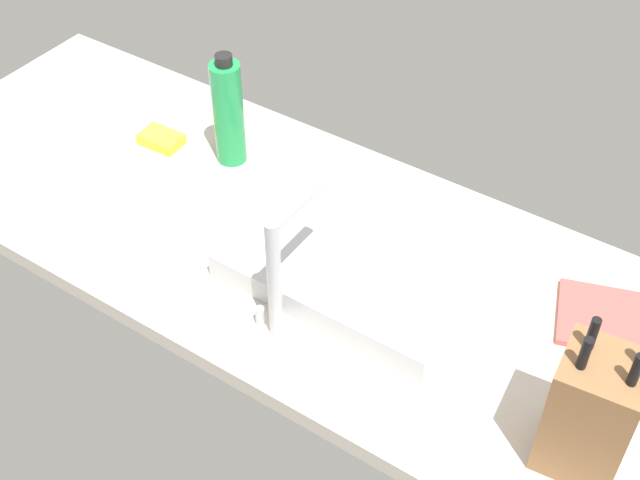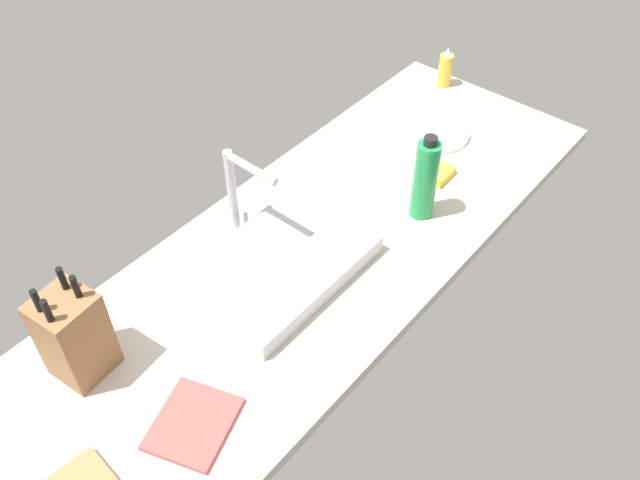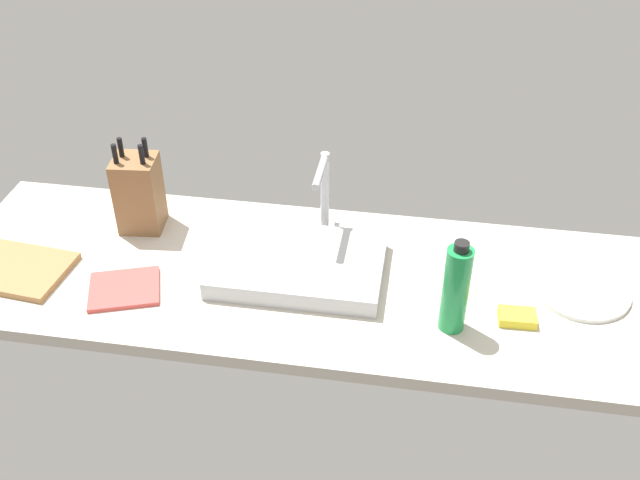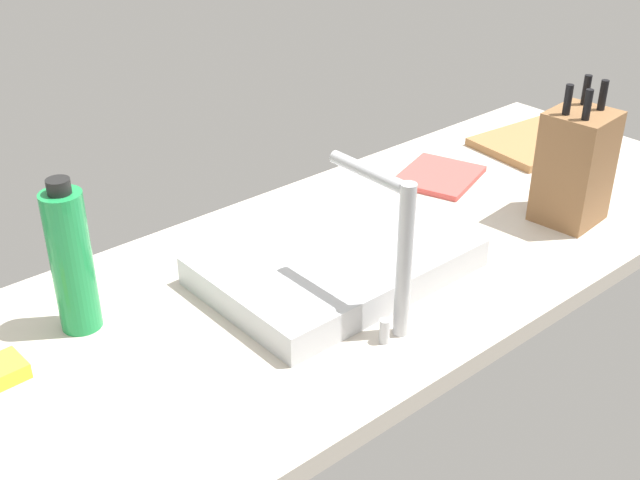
% 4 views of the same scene
% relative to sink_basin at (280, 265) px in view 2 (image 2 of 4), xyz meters
% --- Properties ---
extents(countertop_slab, '(1.99, 0.64, 0.04)m').
position_rel_sink_basin_xyz_m(countertop_slab, '(0.05, -0.01, -0.04)').
color(countertop_slab, beige).
rests_on(countertop_slab, ground).
extents(sink_basin, '(0.44, 0.30, 0.05)m').
position_rel_sink_basin_xyz_m(sink_basin, '(0.00, 0.00, 0.00)').
color(sink_basin, '#B7BABF').
rests_on(sink_basin, countertop_slab).
extents(faucet, '(0.06, 0.17, 0.25)m').
position_rel_sink_basin_xyz_m(faucet, '(0.04, 0.17, 0.13)').
color(faucet, '#B7BABF').
rests_on(faucet, countertop_slab).
extents(knife_block, '(0.13, 0.12, 0.27)m').
position_rel_sink_basin_xyz_m(knife_block, '(-0.48, 0.14, 0.09)').
color(knife_block, brown).
rests_on(knife_block, countertop_slab).
extents(soap_bottle, '(0.05, 0.05, 0.14)m').
position_rel_sink_basin_xyz_m(soap_bottle, '(0.98, 0.15, 0.03)').
color(soap_bottle, gold).
rests_on(soap_bottle, countertop_slab).
extents(water_bottle, '(0.06, 0.06, 0.25)m').
position_rel_sink_basin_xyz_m(water_bottle, '(0.40, -0.15, 0.09)').
color(water_bottle, '#1E8E47').
rests_on(water_bottle, countertop_slab).
extents(dinner_plate, '(0.24, 0.24, 0.01)m').
position_rel_sink_basin_xyz_m(dinner_plate, '(0.73, 0.04, -0.02)').
color(dinner_plate, silver).
rests_on(dinner_plate, countertop_slab).
extents(dish_towel, '(0.22, 0.20, 0.01)m').
position_rel_sink_basin_xyz_m(dish_towel, '(-0.43, -0.15, -0.02)').
color(dish_towel, '#CC4C47').
rests_on(dish_towel, countertop_slab).
extents(dish_sponge, '(0.09, 0.06, 0.02)m').
position_rel_sink_basin_xyz_m(dish_sponge, '(0.56, -0.10, -0.01)').
color(dish_sponge, yellow).
rests_on(dish_sponge, countertop_slab).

